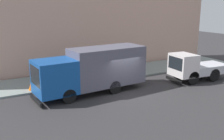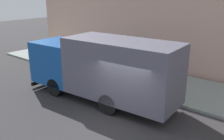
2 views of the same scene
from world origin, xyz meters
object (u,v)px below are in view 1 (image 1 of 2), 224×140
(small_flatbed_truck, at_px, (194,67))
(traffic_cone_orange, at_px, (32,86))
(large_utility_truck, at_px, (93,69))
(pedestrian_walking, at_px, (34,69))
(pedestrian_third, at_px, (50,75))
(pedestrian_standing, at_px, (69,68))
(street_sign_post, at_px, (99,61))

(small_flatbed_truck, bearing_deg, traffic_cone_orange, 78.67)
(large_utility_truck, bearing_deg, small_flatbed_truck, -101.92)
(large_utility_truck, relative_size, pedestrian_walking, 4.74)
(large_utility_truck, distance_m, pedestrian_third, 3.68)
(pedestrian_standing, xyz_separation_m, pedestrian_third, (-1.37, 1.99, 0.00))
(street_sign_post, bearing_deg, pedestrian_walking, 59.15)
(small_flatbed_truck, distance_m, street_sign_post, 7.96)
(pedestrian_walking, xyz_separation_m, pedestrian_standing, (-0.83, -2.77, -0.05))
(large_utility_truck, bearing_deg, pedestrian_standing, 1.57)
(pedestrian_third, bearing_deg, pedestrian_walking, 59.04)
(small_flatbed_truck, relative_size, pedestrian_standing, 3.23)
(pedestrian_walking, height_order, traffic_cone_orange, pedestrian_walking)
(large_utility_truck, xyz_separation_m, small_flatbed_truck, (-1.23, -8.71, -0.63))
(pedestrian_standing, relative_size, street_sign_post, 0.59)
(small_flatbed_truck, height_order, pedestrian_standing, small_flatbed_truck)
(small_flatbed_truck, xyz_separation_m, pedestrian_walking, (6.13, 11.86, -0.07))
(small_flatbed_truck, bearing_deg, large_utility_truck, 86.36)
(large_utility_truck, height_order, traffic_cone_orange, large_utility_truck)
(small_flatbed_truck, bearing_deg, pedestrian_walking, 67.06)
(large_utility_truck, height_order, pedestrian_walking, large_utility_truck)
(pedestrian_third, bearing_deg, pedestrian_standing, -15.85)
(small_flatbed_truck, height_order, street_sign_post, street_sign_post)
(pedestrian_walking, bearing_deg, street_sign_post, -18.58)
(small_flatbed_truck, distance_m, pedestrian_third, 11.77)
(large_utility_truck, bearing_deg, pedestrian_third, 37.52)
(pedestrian_standing, bearing_deg, street_sign_post, 177.80)
(large_utility_truck, height_order, pedestrian_standing, large_utility_truck)
(small_flatbed_truck, height_order, pedestrian_third, small_flatbed_truck)
(pedestrian_third, bearing_deg, large_utility_truck, -98.90)
(pedestrian_walking, distance_m, pedestrian_third, 2.33)
(small_flatbed_truck, bearing_deg, street_sign_post, 69.47)
(pedestrian_standing, xyz_separation_m, traffic_cone_orange, (-1.75, 3.53, -0.53))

